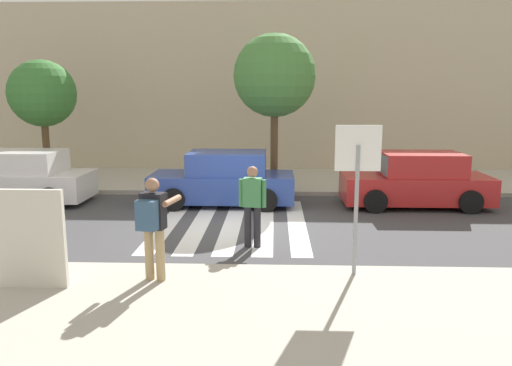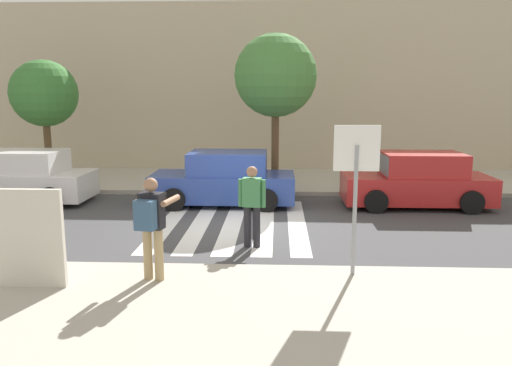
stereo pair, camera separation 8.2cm
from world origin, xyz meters
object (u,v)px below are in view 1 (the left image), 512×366
pedestrian_crossing (252,202)px  street_tree_center (275,76)px  advertising_board (31,239)px  parked_car_white (20,179)px  parked_car_red (416,181)px  street_tree_west (42,94)px  stop_sign (358,167)px  photographer_with_backpack (153,220)px  parked_car_blue (224,180)px

pedestrian_crossing → street_tree_center: bearing=85.8°
street_tree_center → advertising_board: (-3.83, -8.60, -2.78)m
parked_car_white → parked_car_red: 11.52m
pedestrian_crossing → street_tree_west: bearing=137.8°
street_tree_center → parked_car_red: bearing=-25.2°
parked_car_white → street_tree_west: (-0.41, 2.72, 2.44)m
parked_car_white → street_tree_center: (7.45, 1.92, 3.00)m
advertising_board → parked_car_red: bearing=40.2°
stop_sign → street_tree_center: (-1.39, 7.81, 1.72)m
stop_sign → pedestrian_crossing: (-1.83, 1.88, -1.03)m
parked_car_white → pedestrian_crossing: bearing=-29.8°
parked_car_red → stop_sign: bearing=-114.4°
stop_sign → street_tree_west: (-9.26, 8.62, 1.16)m
advertising_board → street_tree_center: bearing=66.0°
photographer_with_backpack → parked_car_blue: size_ratio=0.42×
parked_car_white → parked_car_red: bearing=0.0°
pedestrian_crossing → advertising_board: advertising_board is taller
stop_sign → photographer_with_backpack: stop_sign is taller
photographer_with_backpack → parked_car_white: photographer_with_backpack is taller
stop_sign → advertising_board: (-5.22, -0.78, -1.06)m
street_tree_west → pedestrian_crossing: bearing=-42.2°
photographer_with_backpack → stop_sign: bearing=7.3°
stop_sign → parked_car_red: 6.60m
parked_car_red → parked_car_white: bearing=180.0°
parked_car_red → advertising_board: size_ratio=2.56×
pedestrian_crossing → street_tree_center: size_ratio=0.35×
stop_sign → parked_car_red: stop_sign is taller
street_tree_west → advertising_board: bearing=-66.8°
advertising_board → pedestrian_crossing: bearing=38.2°
parked_car_white → street_tree_center: bearing=14.4°
parked_car_red → advertising_board: advertising_board is taller
parked_car_blue → pedestrian_crossing: bearing=-75.9°
parked_car_red → parked_car_blue: bearing=180.0°
parked_car_white → street_tree_west: bearing=98.6°
parked_car_blue → street_tree_west: street_tree_west is taller
photographer_with_backpack → pedestrian_crossing: (1.53, 2.31, -0.19)m
photographer_with_backpack → parked_car_blue: bearing=85.3°
pedestrian_crossing → parked_car_white: (-7.01, 4.01, -0.25)m
parked_car_blue → street_tree_center: street_tree_center is taller
pedestrian_crossing → parked_car_blue: bearing=104.1°
pedestrian_crossing → advertising_board: size_ratio=1.08×
stop_sign → advertising_board: stop_sign is taller
street_tree_west → street_tree_center: street_tree_center is taller
parked_car_white → stop_sign: bearing=-33.7°
pedestrian_crossing → advertising_board: 4.31m
pedestrian_crossing → street_tree_west: size_ratio=0.41×
parked_car_blue → street_tree_west: size_ratio=0.98×
parked_car_blue → parked_car_red: same height
parked_car_red → advertising_board: bearing=-139.8°
pedestrian_crossing → parked_car_blue: pedestrian_crossing is taller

